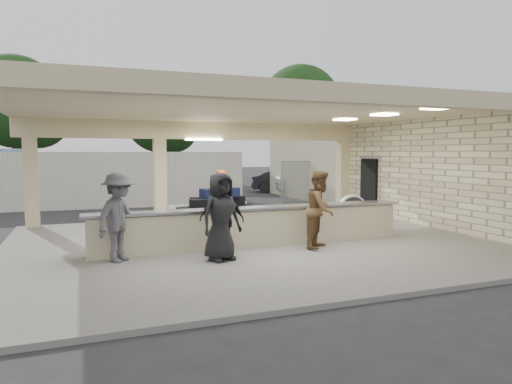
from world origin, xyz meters
name	(u,v)px	position (x,y,z in m)	size (l,w,h in m)	color
ground	(249,246)	(0.00, 0.00, 0.00)	(120.00, 120.00, 0.00)	#252527
pavilion	(247,192)	(0.21, 0.66, 1.35)	(12.01, 10.00, 3.55)	slate
baggage_counter	(255,226)	(0.00, -0.50, 0.59)	(8.20, 0.58, 0.98)	#BBAF8B
luggage_cart	(217,211)	(-0.63, 0.80, 0.85)	(2.46, 1.65, 1.37)	white
drum_fan	(352,208)	(4.22, 1.63, 0.61)	(0.90, 0.54, 0.95)	white
baggage_handler	(220,200)	(-0.20, 1.97, 1.01)	(0.66, 0.36, 1.82)	#DF470B
passenger_a	(321,209)	(1.40, -1.31, 1.06)	(0.93, 0.41, 1.91)	brown
passenger_b	(222,220)	(-1.14, -1.38, 0.95)	(0.99, 0.36, 1.69)	black
passenger_c	(119,217)	(-3.31, -1.00, 1.06)	(1.24, 0.44, 1.92)	#434348
passenger_d	(221,217)	(-1.25, -1.67, 1.06)	(0.93, 0.38, 1.91)	black
car_white_a	(322,181)	(9.14, 12.37, 0.78)	(2.58, 5.44, 1.55)	white
car_white_b	(362,179)	(13.10, 14.16, 0.73)	(1.72, 4.60, 1.45)	white
car_dark	(286,181)	(7.68, 14.25, 0.67)	(1.43, 4.04, 1.35)	black
container_white	(116,179)	(-2.52, 10.68, 1.23)	(11.35, 2.27, 2.46)	silver
fence	(385,178)	(11.00, 9.00, 1.05)	(12.06, 0.06, 2.03)	gray
tree_left	(21,106)	(-7.68, 24.16, 5.59)	(6.60, 6.30, 9.00)	#382619
tree_mid	(164,121)	(2.32, 26.16, 4.96)	(6.00, 5.60, 8.00)	#382619
tree_right	(303,109)	(14.32, 25.16, 6.21)	(7.20, 7.00, 10.00)	#382619
adjacent_building	(350,168)	(9.50, 10.00, 1.60)	(6.00, 8.00, 3.20)	#B8B692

